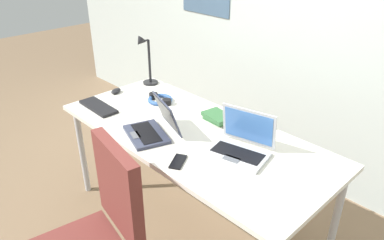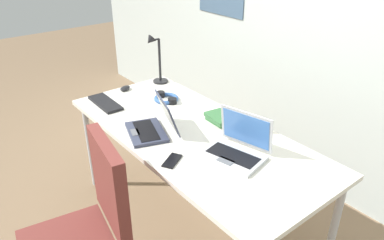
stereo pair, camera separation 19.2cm
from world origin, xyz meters
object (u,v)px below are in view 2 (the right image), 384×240
(laptop_front_left, at_px, (153,126))
(cell_phone, at_px, (172,161))
(desk_lamp, at_px, (156,60))
(headphones, at_px, (166,98))
(external_keyboard, at_px, (105,103))
(laptop_back_right, at_px, (237,148))
(book_stack, at_px, (220,118))
(computer_mouse, at_px, (125,88))
(pill_bottle, at_px, (264,127))

(laptop_front_left, xyz_separation_m, cell_phone, (0.33, -0.09, -0.04))
(desk_lamp, distance_m, headphones, 0.39)
(laptop_front_left, xyz_separation_m, external_keyboard, (-0.55, -0.04, -0.03))
(laptop_back_right, bearing_deg, external_keyboard, -166.03)
(external_keyboard, bearing_deg, book_stack, 34.22)
(computer_mouse, bearing_deg, cell_phone, -35.78)
(pill_bottle, xyz_separation_m, book_stack, (-0.27, -0.11, -0.02))
(cell_phone, height_order, book_stack, book_stack)
(pill_bottle, bearing_deg, laptop_back_right, -75.55)
(external_keyboard, relative_size, book_stack, 1.58)
(desk_lamp, relative_size, book_stack, 1.91)
(laptop_front_left, distance_m, computer_mouse, 0.71)
(cell_phone, relative_size, pill_bottle, 1.72)
(external_keyboard, bearing_deg, pill_bottle, 31.39)
(laptop_front_left, bearing_deg, external_keyboard, -175.56)
(desk_lamp, distance_m, pill_bottle, 1.10)
(pill_bottle, relative_size, book_stack, 0.38)
(headphones, height_order, pill_bottle, pill_bottle)
(headphones, bearing_deg, computer_mouse, -157.76)
(external_keyboard, height_order, cell_phone, external_keyboard)
(laptop_front_left, distance_m, pill_bottle, 0.68)
(computer_mouse, height_order, book_stack, book_stack)
(desk_lamp, bearing_deg, laptop_back_right, -12.15)
(headphones, relative_size, pill_bottle, 2.71)
(laptop_front_left, bearing_deg, computer_mouse, 164.14)
(laptop_front_left, relative_size, pill_bottle, 4.78)
(external_keyboard, xyz_separation_m, computer_mouse, (-0.14, 0.24, 0.01))
(desk_lamp, bearing_deg, external_keyboard, -78.24)
(book_stack, bearing_deg, desk_lamp, 176.09)
(laptop_front_left, height_order, book_stack, laptop_front_left)
(book_stack, bearing_deg, laptop_front_left, -110.24)
(laptop_back_right, distance_m, book_stack, 0.40)
(cell_phone, xyz_separation_m, pill_bottle, (0.09, 0.62, 0.04))
(external_keyboard, xyz_separation_m, headphones, (0.21, 0.38, 0.01))
(desk_lamp, relative_size, laptop_front_left, 1.06)
(laptop_front_left, relative_size, book_stack, 1.80)
(external_keyboard, bearing_deg, desk_lamp, 102.97)
(laptop_back_right, height_order, headphones, laptop_back_right)
(external_keyboard, height_order, computer_mouse, computer_mouse)
(desk_lamp, height_order, laptop_back_right, desk_lamp)
(external_keyboard, distance_m, headphones, 0.44)
(cell_phone, relative_size, book_stack, 0.65)
(computer_mouse, height_order, cell_phone, computer_mouse)
(computer_mouse, bearing_deg, desk_lamp, 64.14)
(computer_mouse, xyz_separation_m, pill_bottle, (1.11, 0.33, 0.02))
(laptop_back_right, xyz_separation_m, external_keyboard, (-1.06, -0.26, -0.04))
(laptop_front_left, bearing_deg, headphones, 135.11)
(book_stack, bearing_deg, cell_phone, -70.61)
(laptop_back_right, distance_m, headphones, 0.85)
(headphones, distance_m, pill_bottle, 0.79)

